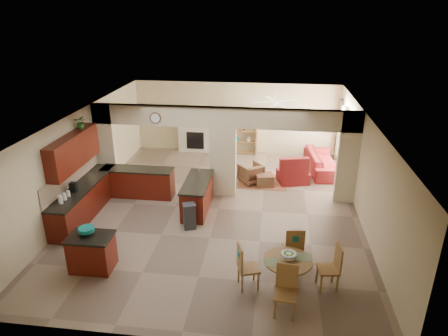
# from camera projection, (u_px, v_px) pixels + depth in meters

# --- Properties ---
(floor) EXTENTS (10.00, 10.00, 0.00)m
(floor) POSITION_uv_depth(u_px,v_px,m) (219.00, 209.00, 11.73)
(floor) COLOR #816D59
(floor) RESTS_ON ground
(ceiling) EXTENTS (10.00, 10.00, 0.00)m
(ceiling) POSITION_uv_depth(u_px,v_px,m) (218.00, 116.00, 10.67)
(ceiling) COLOR white
(ceiling) RESTS_ON wall_back
(wall_back) EXTENTS (8.00, 0.00, 8.00)m
(wall_back) POSITION_uv_depth(u_px,v_px,m) (236.00, 118.00, 15.79)
(wall_back) COLOR beige
(wall_back) RESTS_ON floor
(wall_front) EXTENTS (8.00, 0.00, 8.00)m
(wall_front) POSITION_uv_depth(u_px,v_px,m) (176.00, 276.00, 6.61)
(wall_front) COLOR beige
(wall_front) RESTS_ON floor
(wall_left) EXTENTS (0.00, 10.00, 10.00)m
(wall_left) POSITION_uv_depth(u_px,v_px,m) (83.00, 158.00, 11.66)
(wall_left) COLOR beige
(wall_left) RESTS_ON floor
(wall_right) EXTENTS (0.00, 10.00, 10.00)m
(wall_right) POSITION_uv_depth(u_px,v_px,m) (365.00, 172.00, 10.73)
(wall_right) COLOR beige
(wall_right) RESTS_ON floor
(partition_left_pier) EXTENTS (0.60, 0.25, 2.80)m
(partition_left_pier) POSITION_uv_depth(u_px,v_px,m) (106.00, 147.00, 12.54)
(partition_left_pier) COLOR beige
(partition_left_pier) RESTS_ON floor
(partition_center_pier) EXTENTS (0.80, 0.25, 2.20)m
(partition_center_pier) POSITION_uv_depth(u_px,v_px,m) (223.00, 162.00, 12.23)
(partition_center_pier) COLOR beige
(partition_center_pier) RESTS_ON floor
(partition_right_pier) EXTENTS (0.60, 0.25, 2.80)m
(partition_right_pier) POSITION_uv_depth(u_px,v_px,m) (348.00, 158.00, 11.69)
(partition_right_pier) COLOR beige
(partition_right_pier) RESTS_ON floor
(partition_header) EXTENTS (8.00, 0.25, 0.60)m
(partition_header) POSITION_uv_depth(u_px,v_px,m) (223.00, 117.00, 11.70)
(partition_header) COLOR beige
(partition_header) RESTS_ON partition_center_pier
(kitchen_counter) EXTENTS (2.52, 3.29, 1.48)m
(kitchen_counter) POSITION_uv_depth(u_px,v_px,m) (107.00, 192.00, 11.70)
(kitchen_counter) COLOR #3C1206
(kitchen_counter) RESTS_ON floor
(upper_cabinets) EXTENTS (0.35, 2.40, 0.90)m
(upper_cabinets) POSITION_uv_depth(u_px,v_px,m) (73.00, 151.00, 10.71)
(upper_cabinets) COLOR #3C1206
(upper_cabinets) RESTS_ON wall_left
(peninsula) EXTENTS (0.70, 1.85, 0.91)m
(peninsula) POSITION_uv_depth(u_px,v_px,m) (197.00, 195.00, 11.52)
(peninsula) COLOR #3C1206
(peninsula) RESTS_ON floor
(wall_clock) EXTENTS (0.34, 0.03, 0.34)m
(wall_clock) POSITION_uv_depth(u_px,v_px,m) (155.00, 118.00, 11.81)
(wall_clock) COLOR #53341B
(wall_clock) RESTS_ON partition_header
(rug) EXTENTS (1.60, 1.30, 0.01)m
(rug) POSITION_uv_depth(u_px,v_px,m) (262.00, 182.00, 13.51)
(rug) COLOR brown
(rug) RESTS_ON floor
(fireplace) EXTENTS (1.60, 0.35, 1.20)m
(fireplace) POSITION_uv_depth(u_px,v_px,m) (196.00, 137.00, 16.12)
(fireplace) COLOR beige
(fireplace) RESTS_ON floor
(shelving_unit) EXTENTS (1.00, 0.32, 1.80)m
(shelving_unit) POSITION_uv_depth(u_px,v_px,m) (244.00, 132.00, 15.77)
(shelving_unit) COLOR brown
(shelving_unit) RESTS_ON floor
(window_a) EXTENTS (0.02, 0.90, 1.90)m
(window_a) POSITION_uv_depth(u_px,v_px,m) (349.00, 150.00, 12.92)
(window_a) COLOR white
(window_a) RESTS_ON wall_right
(window_b) EXTENTS (0.02, 0.90, 1.90)m
(window_b) POSITION_uv_depth(u_px,v_px,m) (342.00, 134.00, 14.48)
(window_b) COLOR white
(window_b) RESTS_ON wall_right
(glazed_door) EXTENTS (0.02, 0.70, 2.10)m
(glazed_door) POSITION_uv_depth(u_px,v_px,m) (345.00, 146.00, 13.76)
(glazed_door) COLOR white
(glazed_door) RESTS_ON wall_right
(drape_a_left) EXTENTS (0.10, 0.28, 2.30)m
(drape_a_left) POSITION_uv_depth(u_px,v_px,m) (351.00, 156.00, 12.38)
(drape_a_left) COLOR #43201A
(drape_a_left) RESTS_ON wall_right
(drape_a_right) EXTENTS (0.10, 0.28, 2.30)m
(drape_a_right) POSITION_uv_depth(u_px,v_px,m) (345.00, 144.00, 13.48)
(drape_a_right) COLOR #43201A
(drape_a_right) RESTS_ON wall_right
(drape_b_left) EXTENTS (0.10, 0.28, 2.30)m
(drape_b_left) POSITION_uv_depth(u_px,v_px,m) (343.00, 139.00, 13.94)
(drape_b_left) COLOR #43201A
(drape_b_left) RESTS_ON wall_right
(drape_b_right) EXTENTS (0.10, 0.28, 2.30)m
(drape_b_right) POSITION_uv_depth(u_px,v_px,m) (338.00, 129.00, 15.04)
(drape_b_right) COLOR #43201A
(drape_b_right) RESTS_ON wall_right
(ceiling_fan) EXTENTS (1.00, 1.00, 0.10)m
(ceiling_fan) POSITION_uv_depth(u_px,v_px,m) (275.00, 102.00, 13.34)
(ceiling_fan) COLOR white
(ceiling_fan) RESTS_ON ceiling
(kitchen_island) EXTENTS (0.98, 0.71, 0.84)m
(kitchen_island) POSITION_uv_depth(u_px,v_px,m) (92.00, 252.00, 8.93)
(kitchen_island) COLOR #3C1206
(kitchen_island) RESTS_ON floor
(teal_bowl) EXTENTS (0.35, 0.35, 0.16)m
(teal_bowl) POSITION_uv_depth(u_px,v_px,m) (87.00, 231.00, 8.83)
(teal_bowl) COLOR #127E79
(teal_bowl) RESTS_ON kitchen_island
(trash_can) EXTENTS (0.39, 0.36, 0.66)m
(trash_can) POSITION_uv_depth(u_px,v_px,m) (189.00, 217.00, 10.60)
(trash_can) COLOR #2F2F32
(trash_can) RESTS_ON floor
(dining_table) EXTENTS (1.01, 1.01, 0.69)m
(dining_table) POSITION_uv_depth(u_px,v_px,m) (287.00, 269.00, 8.31)
(dining_table) COLOR brown
(dining_table) RESTS_ON floor
(fruit_bowl) EXTENTS (0.31, 0.31, 0.17)m
(fruit_bowl) POSITION_uv_depth(u_px,v_px,m) (289.00, 256.00, 8.21)
(fruit_bowl) COLOR #69B927
(fruit_bowl) RESTS_ON dining_table
(sofa) EXTENTS (2.50, 1.20, 0.70)m
(sofa) POSITION_uv_depth(u_px,v_px,m) (322.00, 162.00, 14.28)
(sofa) COLOR maroon
(sofa) RESTS_ON floor
(chaise) EXTENTS (1.15, 1.02, 0.39)m
(chaise) POSITION_uv_depth(u_px,v_px,m) (293.00, 177.00, 13.44)
(chaise) COLOR maroon
(chaise) RESTS_ON floor
(armchair) EXTENTS (0.97, 0.98, 0.64)m
(armchair) POSITION_uv_depth(u_px,v_px,m) (251.00, 173.00, 13.39)
(armchair) COLOR maroon
(armchair) RESTS_ON floor
(ottoman) EXTENTS (0.64, 0.64, 0.39)m
(ottoman) POSITION_uv_depth(u_px,v_px,m) (264.00, 180.00, 13.19)
(ottoman) COLOR maroon
(ottoman) RESTS_ON floor
(plant) EXTENTS (0.36, 0.32, 0.37)m
(plant) POSITION_uv_depth(u_px,v_px,m) (81.00, 122.00, 11.04)
(plant) COLOR #1A5216
(plant) RESTS_ON upper_cabinets
(chair_north) EXTENTS (0.48, 0.48, 1.02)m
(chair_north) POSITION_uv_depth(u_px,v_px,m) (294.00, 246.00, 8.92)
(chair_north) COLOR brown
(chair_north) RESTS_ON floor
(chair_east) EXTENTS (0.48, 0.48, 1.02)m
(chair_east) POSITION_uv_depth(u_px,v_px,m) (333.00, 265.00, 8.27)
(chair_east) COLOR brown
(chair_east) RESTS_ON floor
(chair_south) EXTENTS (0.46, 0.46, 1.02)m
(chair_south) POSITION_uv_depth(u_px,v_px,m) (286.00, 287.00, 7.62)
(chair_south) COLOR brown
(chair_south) RESTS_ON floor
(chair_west) EXTENTS (0.53, 0.53, 1.02)m
(chair_west) POSITION_uv_depth(u_px,v_px,m) (245.00, 265.00, 8.29)
(chair_west) COLOR brown
(chair_west) RESTS_ON floor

